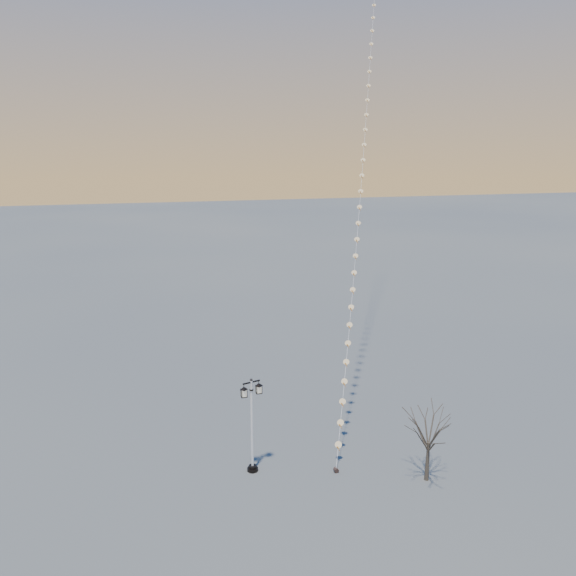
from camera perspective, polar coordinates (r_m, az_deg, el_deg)
name	(u,v)px	position (r m, az deg, el deg)	size (l,w,h in m)	color
ground	(322,498)	(28.27, 3.30, -19.80)	(300.00, 300.00, 0.00)	#515452
street_lamp	(252,421)	(28.96, -3.54, -12.79)	(1.20, 0.66, 4.86)	black
bare_tree	(429,433)	(29.07, 13.61, -13.53)	(2.15, 2.15, 3.57)	#3C3328
kite_train	(363,132)	(43.89, 7.34, 14.86)	(15.95, 33.26, 33.33)	#2E1F1A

